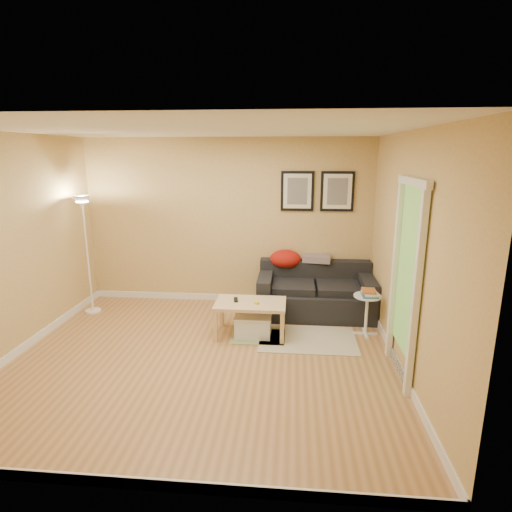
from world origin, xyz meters
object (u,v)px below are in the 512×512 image
object	(u,v)px
book_stack	(369,293)
storage_bin	(253,325)
coffee_table	(250,319)
floor_lamp	(88,258)
side_table	(366,315)
sofa	(315,290)

from	to	relation	value
book_stack	storage_bin	bearing A→B (deg)	-168.75
coffee_table	floor_lamp	world-z (taller)	floor_lamp
side_table	floor_lamp	distance (m)	4.09
storage_bin	book_stack	xyz separation A→B (m)	(1.51, 0.17, 0.44)
storage_bin	floor_lamp	xyz separation A→B (m)	(-2.53, 0.64, 0.69)
coffee_table	book_stack	bearing A→B (deg)	-0.56
coffee_table	sofa	bearing A→B (deg)	37.46
storage_bin	side_table	world-z (taller)	side_table
side_table	floor_lamp	size ratio (longest dim) A/B	0.31
storage_bin	book_stack	world-z (taller)	book_stack
book_stack	floor_lamp	distance (m)	4.07
sofa	floor_lamp	size ratio (longest dim) A/B	0.95
storage_bin	sofa	bearing A→B (deg)	45.49
sofa	side_table	xyz separation A→B (m)	(0.64, -0.68, -0.10)
sofa	book_stack	distance (m)	0.98
sofa	storage_bin	xyz separation A→B (m)	(-0.85, -0.87, -0.23)
side_table	book_stack	bearing A→B (deg)	-38.54
book_stack	side_table	bearing A→B (deg)	146.27
storage_bin	side_table	xyz separation A→B (m)	(1.49, 0.18, 0.13)
sofa	book_stack	world-z (taller)	sofa
coffee_table	book_stack	xyz separation A→B (m)	(1.55, 0.14, 0.36)
book_stack	floor_lamp	xyz separation A→B (m)	(-4.04, 0.47, 0.25)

